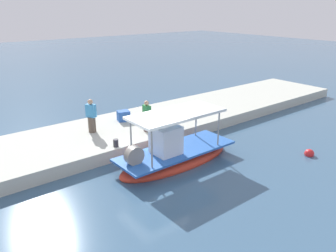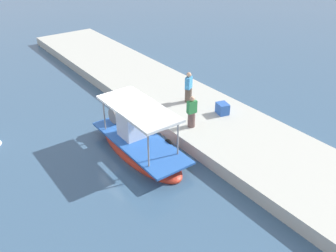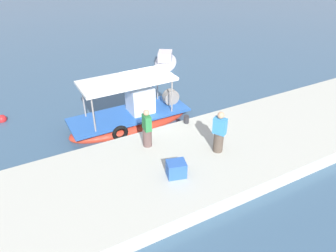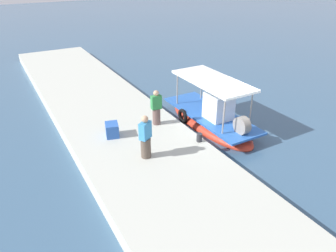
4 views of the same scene
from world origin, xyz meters
name	(u,v)px [view 1 (image 1 of 4)]	position (x,y,z in m)	size (l,w,h in m)	color
ground_plane	(152,170)	(0.00, 0.00, 0.00)	(120.00, 120.00, 0.00)	#3B5C79
dock_quay	(106,136)	(0.00, -4.17, 0.31)	(36.00, 5.01, 0.61)	beige
main_fishing_boat	(174,154)	(-1.21, 0.06, 0.42)	(5.92, 2.15, 2.72)	red
fisherman_near_bollard	(91,117)	(0.62, -4.37, 1.40)	(0.53, 0.56, 1.73)	brown
fisherman_by_crate	(147,117)	(-1.66, -2.73, 1.35)	(0.39, 0.48, 1.63)	brown
mooring_bollard	(116,143)	(0.64, -1.93, 0.79)	(0.24, 0.24, 0.36)	#2D2D33
cargo_crate	(123,116)	(-1.56, -4.90, 0.90)	(0.66, 0.53, 0.58)	#2E5EB8
marker_buoy	(309,154)	(-6.76, 3.42, 0.09)	(0.45, 0.45, 0.45)	red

